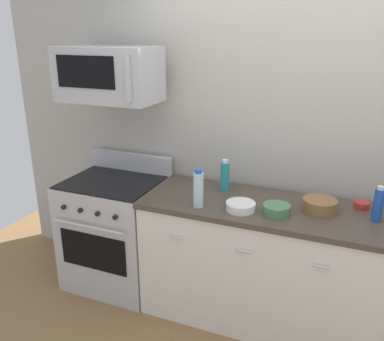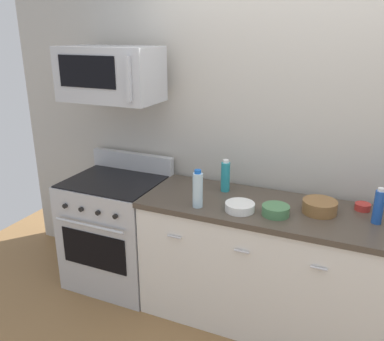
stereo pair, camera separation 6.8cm
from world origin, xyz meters
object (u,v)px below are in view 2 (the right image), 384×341
Objects in this scene: microwave at (110,74)px; bottle_water_clear at (198,189)px; bowl_wooden_salad at (320,206)px; bowl_white_ceramic at (240,206)px; range_oven at (117,230)px; bowl_red_small at (363,207)px; bowl_green_glaze at (276,210)px; bottle_soda_blue at (379,207)px; bottle_dish_soap at (225,176)px.

microwave reaches higher than bottle_water_clear.
bowl_wooden_salad is 1.14× the size of bowl_white_ceramic.
bowl_red_small is (1.85, 0.20, 0.48)m from range_oven.
microwave is at bearing 170.02° from bowl_white_ceramic.
bowl_green_glaze is at bearing 8.95° from bottle_water_clear.
bowl_white_ceramic is (1.10, -0.19, -0.80)m from microwave.
bottle_soda_blue is 1.04× the size of bowl_wooden_salad.
bottle_water_clear is at bearing -163.03° from bowl_wooden_salad.
bowl_wooden_salad is 0.52m from bowl_white_ceramic.
bowl_green_glaze is 0.79× the size of bowl_wooden_salad.
bowl_wooden_salad is (1.59, -0.01, -0.79)m from microwave.
bottle_soda_blue reaches higher than bowl_green_glaze.
microwave reaches higher than bowl_green_glaze.
microwave is at bearing 89.71° from range_oven.
bottle_water_clear is (0.82, -0.25, -0.70)m from microwave.
range_oven is at bearing 166.19° from bottle_water_clear.
range_oven is 1.66m from bowl_wooden_salad.
microwave is 1.37m from bowl_white_ceramic.
range_oven reaches higher than bowl_wooden_salad.
bottle_dish_soap is at bearing 77.58° from bottle_water_clear.
bottle_water_clear is at bearing -168.78° from bottle_soda_blue.
range_oven is 5.41× the size of bowl_white_ceramic.
microwave reaches higher than bowl_red_small.
range_oven is 1.42m from bowl_green_glaze.
bottle_soda_blue is at bearing -6.80° from bottle_dish_soap.
microwave is at bearing 179.66° from bowl_wooden_salad.
bowl_wooden_salad is (0.70, -0.11, -0.07)m from bottle_dish_soap.
bowl_wooden_salad is at bearing -9.02° from bottle_dish_soap.
bottle_water_clear reaches higher than bottle_soda_blue.
bowl_wooden_salad is (1.59, 0.04, 0.50)m from range_oven.
bowl_green_glaze is 0.90× the size of bowl_white_ceramic.
bottle_water_clear is at bearing -171.05° from bowl_green_glaze.
microwave is 2.06m from bottle_soda_blue.
bottle_soda_blue is 1.05m from bottle_dish_soap.
bowl_wooden_salad is at bearing -0.34° from microwave.
bowl_red_small is at bearing 20.98° from bottle_water_clear.
bottle_dish_soap is (-1.04, 0.12, 0.00)m from bottle_soda_blue.
microwave is 1.11m from bottle_water_clear.
bowl_white_ceramic is at bearing 10.35° from bottle_water_clear.
range_oven is 5.98× the size of bowl_green_glaze.
bowl_white_ceramic is at bearing -9.98° from microwave.
bowl_white_ceramic is at bearing -168.49° from bottle_soda_blue.
bottle_dish_soap reaches higher than bottle_soda_blue.
bottle_water_clear is 0.35m from bottle_dish_soap.
bowl_red_small is (-0.09, 0.17, -0.09)m from bottle_soda_blue.
microwave is 3.77× the size of bowl_white_ceramic.
bottle_soda_blue is at bearing -2.28° from bowl_wooden_salad.
bowl_green_glaze reaches higher than bowl_red_small.
range_oven reaches higher than bowl_white_ceramic.
bowl_wooden_salad is (-0.35, 0.01, -0.07)m from bottle_soda_blue.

